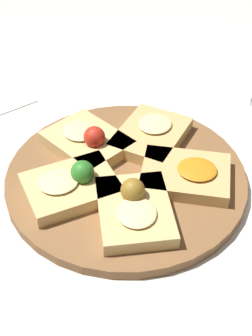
% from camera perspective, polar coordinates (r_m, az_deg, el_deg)
% --- Properties ---
extents(ground_plane, '(3.00, 3.00, 0.00)m').
position_cam_1_polar(ground_plane, '(0.84, 0.00, -1.59)').
color(ground_plane, silver).
extents(serving_board, '(0.42, 0.42, 0.02)m').
position_cam_1_polar(serving_board, '(0.83, 0.00, -1.11)').
color(serving_board, brown).
rests_on(serving_board, ground_plane).
extents(focaccia_slice_0, '(0.15, 0.12, 0.06)m').
position_cam_1_polar(focaccia_slice_0, '(0.79, -6.77, -1.85)').
color(focaccia_slice_0, '#DBB775').
rests_on(focaccia_slice_0, serving_board).
extents(focaccia_slice_1, '(0.16, 0.18, 0.06)m').
position_cam_1_polar(focaccia_slice_1, '(0.74, 1.05, -4.96)').
color(focaccia_slice_1, '#DBB775').
rests_on(focaccia_slice_1, serving_board).
extents(focaccia_slice_2, '(0.19, 0.18, 0.03)m').
position_cam_1_polar(focaccia_slice_2, '(0.81, 7.36, -0.79)').
color(focaccia_slice_2, tan).
rests_on(focaccia_slice_2, serving_board).
extents(focaccia_slice_3, '(0.19, 0.18, 0.03)m').
position_cam_1_polar(focaccia_slice_3, '(0.89, 3.09, 4.06)').
color(focaccia_slice_3, tan).
rests_on(focaccia_slice_3, serving_board).
extents(focaccia_slice_4, '(0.15, 0.18, 0.06)m').
position_cam_1_polar(focaccia_slice_4, '(0.87, -4.74, 3.36)').
color(focaccia_slice_4, '#DBB775').
rests_on(focaccia_slice_4, serving_board).
extents(napkin_stack, '(0.12, 0.11, 0.01)m').
position_cam_1_polar(napkin_stack, '(1.08, -14.48, 8.08)').
color(napkin_stack, white).
rests_on(napkin_stack, ground_plane).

